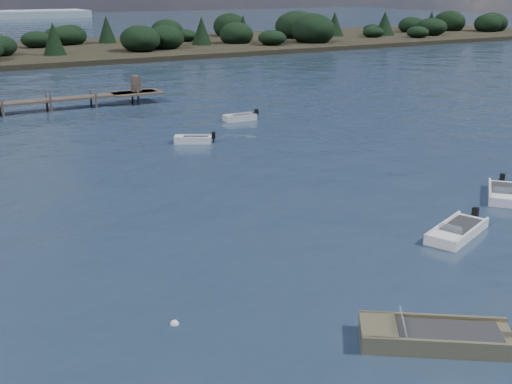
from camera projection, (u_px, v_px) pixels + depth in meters
ground at (67, 90)px, 72.73m from camera, size 400.00×400.00×0.00m
tender_far_white at (193, 141)px, 48.37m from camera, size 3.02×2.31×1.06m
dinghy_mid_white_a at (457, 233)px, 30.55m from camera, size 4.47×2.95×1.04m
tender_far_grey_b at (240, 119)px, 56.30m from camera, size 3.22×1.36×1.09m
dinghy_near_olive at (435, 339)px, 21.33m from camera, size 5.12×4.41×1.31m
dinghy_mid_white_b at (502, 195)px, 36.04m from camera, size 3.89×3.66×1.04m
buoy_c at (174, 324)px, 22.61m from camera, size 0.32×0.32×0.32m
far_headland at (147, 38)px, 116.95m from camera, size 190.00×40.00×5.80m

